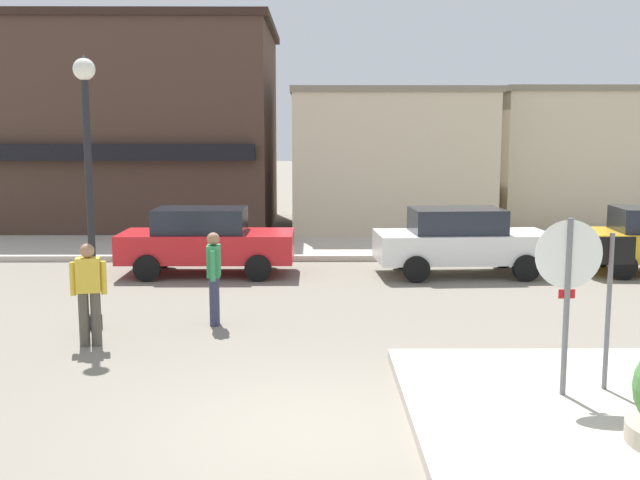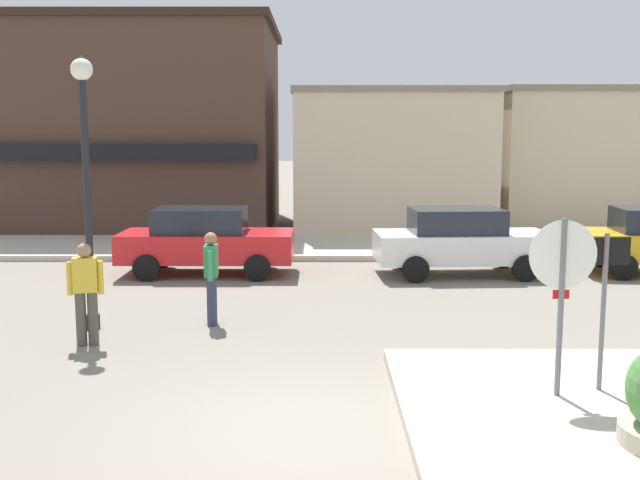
{
  "view_description": "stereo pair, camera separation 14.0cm",
  "coord_description": "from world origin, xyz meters",
  "px_view_note": "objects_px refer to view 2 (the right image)",
  "views": [
    {
      "loc": [
        -0.06,
        -7.97,
        3.29
      ],
      "look_at": [
        0.03,
        4.5,
        1.5
      ],
      "focal_mm": 42.0,
      "sensor_mm": 36.0,
      "label": 1
    },
    {
      "loc": [
        0.08,
        -7.97,
        3.29
      ],
      "look_at": [
        0.03,
        4.5,
        1.5
      ],
      "focal_mm": 42.0,
      "sensor_mm": 36.0,
      "label": 2
    }
  ],
  "objects_px": {
    "pedestrian_crossing_far": "(89,291)",
    "parked_car_second": "(463,241)",
    "stop_sign": "(565,284)",
    "one_way_sign": "(607,296)",
    "pedestrian_crossing_near": "(214,275)",
    "lamp_post": "(88,153)",
    "parked_car_nearest": "(208,240)"
  },
  "relations": [
    {
      "from": "pedestrian_crossing_far",
      "to": "parked_car_second",
      "type": "bearing_deg",
      "value": 40.19
    },
    {
      "from": "stop_sign",
      "to": "parked_car_second",
      "type": "relative_size",
      "value": 0.56
    },
    {
      "from": "one_way_sign",
      "to": "pedestrian_crossing_near",
      "type": "bearing_deg",
      "value": 144.84
    },
    {
      "from": "lamp_post",
      "to": "pedestrian_crossing_near",
      "type": "xyz_separation_m",
      "value": [
        1.99,
        0.26,
        -2.09
      ]
    },
    {
      "from": "stop_sign",
      "to": "one_way_sign",
      "type": "distance_m",
      "value": 0.64
    },
    {
      "from": "parked_car_nearest",
      "to": "parked_car_second",
      "type": "xyz_separation_m",
      "value": [
        5.94,
        -0.1,
        0.0
      ]
    },
    {
      "from": "one_way_sign",
      "to": "parked_car_second",
      "type": "distance_m",
      "value": 8.31
    },
    {
      "from": "parked_car_nearest",
      "to": "pedestrian_crossing_far",
      "type": "xyz_separation_m",
      "value": [
        -0.95,
        -5.93,
        0.06
      ]
    },
    {
      "from": "stop_sign",
      "to": "pedestrian_crossing_far",
      "type": "bearing_deg",
      "value": 157.77
    },
    {
      "from": "stop_sign",
      "to": "parked_car_nearest",
      "type": "distance_m",
      "value": 10.25
    },
    {
      "from": "parked_car_second",
      "to": "lamp_post",
      "type": "bearing_deg",
      "value": -145.99
    },
    {
      "from": "pedestrian_crossing_near",
      "to": "stop_sign",
      "type": "bearing_deg",
      "value": -39.73
    },
    {
      "from": "one_way_sign",
      "to": "pedestrian_crossing_far",
      "type": "distance_m",
      "value": 7.51
    },
    {
      "from": "lamp_post",
      "to": "parked_car_nearest",
      "type": "xyz_separation_m",
      "value": [
        1.18,
        4.91,
        -2.15
      ]
    },
    {
      "from": "stop_sign",
      "to": "pedestrian_crossing_far",
      "type": "relative_size",
      "value": 1.43
    },
    {
      "from": "lamp_post",
      "to": "pedestrian_crossing_far",
      "type": "distance_m",
      "value": 2.34
    },
    {
      "from": "lamp_post",
      "to": "parked_car_nearest",
      "type": "relative_size",
      "value": 1.13
    },
    {
      "from": "parked_car_nearest",
      "to": "pedestrian_crossing_near",
      "type": "bearing_deg",
      "value": -80.12
    },
    {
      "from": "pedestrian_crossing_near",
      "to": "pedestrian_crossing_far",
      "type": "xyz_separation_m",
      "value": [
        -1.76,
        -1.28,
        0.0
      ]
    },
    {
      "from": "parked_car_nearest",
      "to": "pedestrian_crossing_far",
      "type": "bearing_deg",
      "value": -99.14
    },
    {
      "from": "stop_sign",
      "to": "one_way_sign",
      "type": "bearing_deg",
      "value": 18.18
    },
    {
      "from": "parked_car_second",
      "to": "parked_car_nearest",
      "type": "bearing_deg",
      "value": 179.0
    },
    {
      "from": "stop_sign",
      "to": "parked_car_nearest",
      "type": "xyz_separation_m",
      "value": [
        -5.54,
        8.59,
        -0.71
      ]
    },
    {
      "from": "stop_sign",
      "to": "pedestrian_crossing_near",
      "type": "bearing_deg",
      "value": 140.27
    },
    {
      "from": "lamp_post",
      "to": "parked_car_nearest",
      "type": "bearing_deg",
      "value": 76.45
    },
    {
      "from": "one_way_sign",
      "to": "parked_car_second",
      "type": "xyz_separation_m",
      "value": [
        -0.18,
        8.29,
        -0.52
      ]
    },
    {
      "from": "parked_car_nearest",
      "to": "pedestrian_crossing_near",
      "type": "xyz_separation_m",
      "value": [
        0.81,
        -4.65,
        0.06
      ]
    },
    {
      "from": "one_way_sign",
      "to": "parked_car_second",
      "type": "bearing_deg",
      "value": 91.25
    },
    {
      "from": "stop_sign",
      "to": "pedestrian_crossing_near",
      "type": "relative_size",
      "value": 1.43
    },
    {
      "from": "pedestrian_crossing_near",
      "to": "one_way_sign",
      "type": "bearing_deg",
      "value": -35.16
    },
    {
      "from": "stop_sign",
      "to": "one_way_sign",
      "type": "xyz_separation_m",
      "value": [
        0.58,
        0.19,
        -0.19
      ]
    },
    {
      "from": "stop_sign",
      "to": "lamp_post",
      "type": "relative_size",
      "value": 0.51
    }
  ]
}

